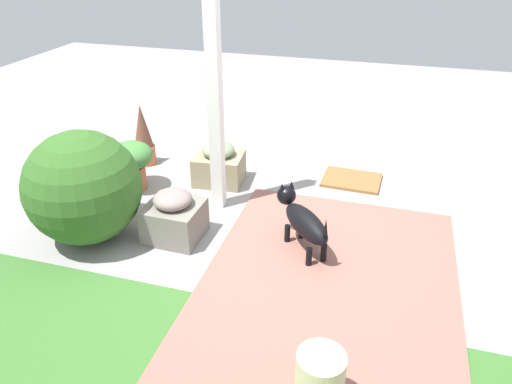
# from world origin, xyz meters

# --- Properties ---
(ground_plane) EXTENTS (12.00, 12.00, 0.00)m
(ground_plane) POSITION_xyz_m (0.00, 0.00, 0.00)
(ground_plane) COLOR gray
(brick_path) EXTENTS (1.80, 2.40, 0.02)m
(brick_path) POSITION_xyz_m (-0.70, 0.63, 0.01)
(brick_path) COLOR #945E52
(brick_path) RESTS_ON ground
(porch_pillar) EXTENTS (0.11, 0.11, 2.37)m
(porch_pillar) POSITION_xyz_m (0.44, -0.21, 1.19)
(porch_pillar) COLOR white
(porch_pillar) RESTS_ON ground
(stone_planter_nearest) EXTENTS (0.50, 0.44, 0.42)m
(stone_planter_nearest) POSITION_xyz_m (0.60, -0.64, 0.19)
(stone_planter_nearest) COLOR gray
(stone_planter_nearest) RESTS_ON ground
(stone_planter_mid) EXTENTS (0.45, 0.43, 0.43)m
(stone_planter_mid) POSITION_xyz_m (0.61, 0.39, 0.19)
(stone_planter_mid) COLOR slate
(stone_planter_mid) RESTS_ON ground
(round_shrub) EXTENTS (0.92, 0.92, 0.92)m
(round_shrub) POSITION_xyz_m (1.28, 0.57, 0.46)
(round_shrub) COLOR #305E22
(round_shrub) RESTS_ON ground
(terracotta_pot_broad) EXTENTS (0.42, 0.42, 0.48)m
(terracotta_pot_broad) POSITION_xyz_m (1.35, -0.27, 0.30)
(terracotta_pot_broad) COLOR #AC593A
(terracotta_pot_broad) RESTS_ON ground
(terracotta_pot_tall) EXTENTS (0.21, 0.21, 0.60)m
(terracotta_pot_tall) POSITION_xyz_m (1.86, -0.04, 0.21)
(terracotta_pot_tall) COLOR #A05C3B
(terracotta_pot_tall) RESTS_ON ground
(terracotta_pot_spiky) EXTENTS (0.22, 0.22, 0.66)m
(terracotta_pot_spiky) POSITION_xyz_m (1.52, -0.83, 0.31)
(terracotta_pot_spiky) COLOR #B36039
(terracotta_pot_spiky) RESTS_ON ground
(dog) EXTENTS (0.54, 0.59, 0.47)m
(dog) POSITION_xyz_m (-0.43, 0.27, 0.27)
(dog) COLOR black
(dog) RESTS_ON ground
(ceramic_urn) EXTENTS (0.26, 0.26, 0.39)m
(ceramic_urn) POSITION_xyz_m (-0.80, 1.68, 0.20)
(ceramic_urn) COLOR beige
(ceramic_urn) RESTS_ON ground
(doormat) EXTENTS (0.59, 0.46, 0.03)m
(doormat) POSITION_xyz_m (-0.68, -1.02, 0.01)
(doormat) COLOR olive
(doormat) RESTS_ON ground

